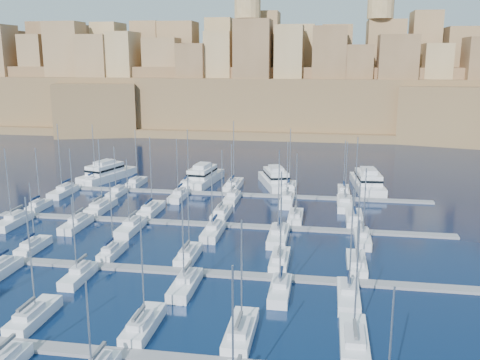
% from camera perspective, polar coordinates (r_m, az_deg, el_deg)
% --- Properties ---
extents(ground, '(600.00, 600.00, 0.00)m').
position_cam_1_polar(ground, '(87.97, -4.05, -6.84)').
color(ground, black).
rests_on(ground, ground).
extents(pontoon_near, '(84.00, 2.00, 0.40)m').
position_cam_1_polar(pontoon_near, '(58.41, -12.10, -17.77)').
color(pontoon_near, slate).
rests_on(pontoon_near, ground).
extents(pontoon_mid_near, '(84.00, 2.00, 0.40)m').
position_cam_1_polar(pontoon_mid_near, '(77.07, -6.12, -9.67)').
color(pontoon_mid_near, slate).
rests_on(pontoon_mid_near, ground).
extents(pontoon_mid_far, '(84.00, 2.00, 0.40)m').
position_cam_1_polar(pontoon_mid_far, '(97.14, -2.69, -4.76)').
color(pontoon_mid_far, slate).
rests_on(pontoon_mid_far, ground).
extents(pontoon_far, '(84.00, 2.00, 0.40)m').
position_cam_1_polar(pontoon_far, '(117.89, -0.48, -1.54)').
color(pontoon_far, slate).
rests_on(pontoon_far, ground).
extents(sailboat_2, '(2.64, 8.79, 15.04)m').
position_cam_1_polar(sailboat_2, '(67.70, -21.18, -13.36)').
color(sailboat_2, white).
rests_on(sailboat_2, ground).
extents(sailboat_3, '(2.66, 8.86, 13.20)m').
position_cam_1_polar(sailboat_3, '(62.47, -10.30, -14.96)').
color(sailboat_3, white).
rests_on(sailboat_3, ground).
extents(sailboat_4, '(2.80, 9.32, 13.54)m').
position_cam_1_polar(sailboat_4, '(60.16, 0.07, -15.89)').
color(sailboat_4, white).
rests_on(sailboat_4, ground).
extents(sailboat_5, '(2.89, 9.64, 14.10)m').
position_cam_1_polar(sailboat_5, '(59.81, 12.04, -16.38)').
color(sailboat_5, white).
rests_on(sailboat_5, ground).
extents(sailboat_13, '(2.31, 7.71, 11.09)m').
position_cam_1_polar(sailboat_13, '(90.72, -21.19, -6.62)').
color(sailboat_13, white).
rests_on(sailboat_13, ground).
extents(sailboat_14, '(2.21, 7.38, 12.15)m').
position_cam_1_polar(sailboat_14, '(84.82, -13.47, -7.43)').
color(sailboat_14, white).
rests_on(sailboat_14, ground).
extents(sailboat_15, '(2.51, 8.38, 13.18)m').
position_cam_1_polar(sailboat_15, '(81.54, -5.52, -7.95)').
color(sailboat_15, white).
rests_on(sailboat_15, ground).
extents(sailboat_16, '(2.56, 8.54, 14.23)m').
position_cam_1_polar(sailboat_16, '(79.38, 4.26, -8.51)').
color(sailboat_16, white).
rests_on(sailboat_16, ground).
extents(sailboat_17, '(2.72, 9.07, 13.03)m').
position_cam_1_polar(sailboat_17, '(79.53, 12.31, -8.75)').
color(sailboat_17, white).
rests_on(sailboat_17, ground).
extents(sailboat_20, '(2.33, 7.76, 12.15)m').
position_cam_1_polar(sailboat_20, '(77.29, -16.82, -9.69)').
color(sailboat_20, white).
rests_on(sailboat_20, ground).
extents(sailboat_21, '(2.71, 9.04, 13.95)m').
position_cam_1_polar(sailboat_21, '(71.62, -5.86, -11.01)').
color(sailboat_21, white).
rests_on(sailboat_21, ground).
extents(sailboat_22, '(2.50, 8.33, 13.46)m').
position_cam_1_polar(sailboat_22, '(69.94, 4.29, -11.60)').
color(sailboat_22, white).
rests_on(sailboat_22, ground).
extents(sailboat_23, '(2.69, 8.97, 14.82)m').
position_cam_1_polar(sailboat_23, '(69.53, 11.48, -11.98)').
color(sailboat_23, white).
rests_on(sailboat_23, ground).
extents(sailboat_24, '(2.18, 7.27, 12.71)m').
position_cam_1_polar(sailboat_24, '(114.21, -20.66, -2.60)').
color(sailboat_24, white).
rests_on(sailboat_24, ground).
extents(sailboat_25, '(2.98, 9.93, 14.43)m').
position_cam_1_polar(sailboat_25, '(109.70, -14.61, -2.78)').
color(sailboat_25, white).
rests_on(sailboat_25, ground).
extents(sailboat_26, '(2.84, 9.48, 15.23)m').
position_cam_1_polar(sailboat_26, '(105.75, -9.45, -3.12)').
color(sailboat_26, white).
rests_on(sailboat_26, ground).
extents(sailboat_27, '(2.76, 9.19, 13.17)m').
position_cam_1_polar(sailboat_27, '(102.07, -1.97, -3.55)').
color(sailboat_27, white).
rests_on(sailboat_27, ground).
extents(sailboat_28, '(2.57, 8.56, 12.98)m').
position_cam_1_polar(sailboat_28, '(100.08, 5.94, -3.96)').
color(sailboat_28, white).
rests_on(sailboat_28, ground).
extents(sailboat_29, '(3.00, 10.01, 16.07)m').
position_cam_1_polar(sailboat_29, '(100.76, 12.08, -4.04)').
color(sailboat_29, white).
rests_on(sailboat_29, ground).
extents(sailboat_30, '(2.84, 9.47, 14.56)m').
position_cam_1_polar(sailboat_30, '(105.50, -23.01, -4.05)').
color(sailboat_30, white).
rests_on(sailboat_30, ground).
extents(sailboat_31, '(2.71, 9.04, 14.74)m').
position_cam_1_polar(sailboat_31, '(99.86, -17.06, -4.50)').
color(sailboat_31, white).
rests_on(sailboat_31, ground).
extents(sailboat_32, '(2.79, 9.30, 13.17)m').
position_cam_1_polar(sailboat_32, '(95.73, -11.57, -4.95)').
color(sailboat_32, white).
rests_on(sailboat_32, ground).
extents(sailboat_33, '(2.73, 9.10, 13.03)m').
position_cam_1_polar(sailboat_33, '(91.75, -2.89, -5.49)').
color(sailboat_33, white).
rests_on(sailboat_33, ground).
extents(sailboat_34, '(3.04, 10.15, 15.60)m').
position_cam_1_polar(sailboat_34, '(89.65, 4.12, -5.93)').
color(sailboat_34, white).
rests_on(sailboat_34, ground).
extents(sailboat_35, '(2.54, 8.47, 12.97)m').
position_cam_1_polar(sailboat_35, '(90.37, 12.92, -6.11)').
color(sailboat_35, white).
rests_on(sailboat_35, ground).
extents(sailboat_36, '(2.76, 9.21, 14.51)m').
position_cam_1_polar(sailboat_36, '(133.29, -15.26, -0.05)').
color(sailboat_36, white).
rests_on(sailboat_36, ground).
extents(sailboat_37, '(2.56, 8.53, 13.56)m').
position_cam_1_polar(sailboat_37, '(128.95, -10.99, -0.27)').
color(sailboat_37, white).
rests_on(sailboat_37, ground).
extents(sailboat_38, '(2.71, 9.04, 13.87)m').
position_cam_1_polar(sailboat_38, '(125.45, -5.59, -0.45)').
color(sailboat_38, white).
rests_on(sailboat_38, ground).
extents(sailboat_39, '(3.18, 10.60, 15.88)m').
position_cam_1_polar(sailboat_39, '(123.92, -0.72, -0.54)').
color(sailboat_39, white).
rests_on(sailboat_39, ground).
extents(sailboat_40, '(3.00, 10.01, 14.50)m').
position_cam_1_polar(sailboat_40, '(122.11, 5.27, -0.81)').
color(sailboat_40, white).
rests_on(sailboat_40, ground).
extents(sailboat_41, '(2.47, 8.22, 12.35)m').
position_cam_1_polar(sailboat_41, '(121.07, 10.98, -1.14)').
color(sailboat_41, white).
rests_on(sailboat_41, ground).
extents(sailboat_42, '(2.93, 9.77, 16.11)m').
position_cam_1_polar(sailboat_42, '(124.43, -18.31, -1.16)').
color(sailboat_42, white).
rests_on(sailboat_42, ground).
extents(sailboat_43, '(2.29, 7.64, 11.38)m').
position_cam_1_polar(sailboat_43, '(120.34, -12.98, -1.33)').
color(sailboat_43, white).
rests_on(sailboat_43, ground).
extents(sailboat_44, '(2.60, 8.68, 13.46)m').
position_cam_1_polar(sailboat_44, '(115.31, -6.56, -1.68)').
color(sailboat_44, white).
rests_on(sailboat_44, ground).
extents(sailboat_45, '(2.52, 8.39, 12.59)m').
position_cam_1_polar(sailboat_45, '(112.89, -0.85, -1.92)').
color(sailboat_45, white).
rests_on(sailboat_45, ground).
extents(sailboat_46, '(2.73, 9.08, 13.44)m').
position_cam_1_polar(sailboat_46, '(111.16, 5.02, -2.20)').
color(sailboat_46, white).
rests_on(sailboat_46, ground).
extents(sailboat_47, '(3.02, 10.07, 13.85)m').
position_cam_1_polar(sailboat_47, '(110.50, 11.10, -2.49)').
color(sailboat_47, white).
rests_on(sailboat_47, ground).
extents(motor_yacht_a, '(9.86, 17.96, 5.25)m').
position_cam_1_polar(motor_yacht_a, '(136.38, -14.06, 0.73)').
color(motor_yacht_a, white).
rests_on(motor_yacht_a, ground).
extents(motor_yacht_b, '(7.07, 17.66, 5.25)m').
position_cam_1_polar(motor_yacht_b, '(128.71, -3.96, 0.37)').
color(motor_yacht_b, white).
rests_on(motor_yacht_b, ground).
extents(motor_yacht_c, '(9.87, 17.33, 5.25)m').
position_cam_1_polar(motor_yacht_c, '(125.67, 3.79, 0.07)').
color(motor_yacht_c, white).
rests_on(motor_yacht_c, ground).
extents(motor_yacht_d, '(7.31, 19.37, 5.25)m').
position_cam_1_polar(motor_yacht_d, '(126.58, 13.45, -0.17)').
color(motor_yacht_d, white).
rests_on(motor_yacht_d, ground).
extents(fortified_city, '(460.00, 108.95, 59.52)m').
position_cam_1_polar(fortified_city, '(237.00, 4.60, 9.32)').
color(fortified_city, brown).
rests_on(fortified_city, ground).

